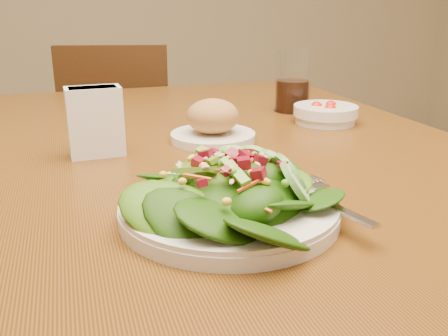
{
  "coord_description": "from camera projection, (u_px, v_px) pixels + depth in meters",
  "views": [
    {
      "loc": [
        -0.26,
        -0.78,
        1.0
      ],
      "look_at": [
        -0.09,
        -0.24,
        0.81
      ],
      "focal_mm": 40.0,
      "sensor_mm": 36.0,
      "label": 1
    }
  ],
  "objects": [
    {
      "name": "drinking_glass",
      "position": [
        293.0,
        85.0,
        1.15
      ],
      "size": [
        0.08,
        0.08,
        0.14
      ],
      "color": "silver",
      "rests_on": "dining_table"
    },
    {
      "name": "tomato_bowl",
      "position": [
        325.0,
        114.0,
        1.05
      ],
      "size": [
        0.13,
        0.13,
        0.04
      ],
      "color": "silver",
      "rests_on": "dining_table"
    },
    {
      "name": "dining_table",
      "position": [
        230.0,
        205.0,
        0.89
      ],
      "size": [
        0.9,
        1.4,
        0.75
      ],
      "color": "brown",
      "rests_on": "ground_plane"
    },
    {
      "name": "salad_plate",
      "position": [
        237.0,
        195.0,
        0.59
      ],
      "size": [
        0.27,
        0.26,
        0.08
      ],
      "rotation": [
        0.0,
        0.0,
        0.34
      ],
      "color": "silver",
      "rests_on": "dining_table"
    },
    {
      "name": "napkin_holder",
      "position": [
        95.0,
        120.0,
        0.82
      ],
      "size": [
        0.09,
        0.05,
        0.11
      ],
      "rotation": [
        0.0,
        0.0,
        0.04
      ],
      "color": "white",
      "rests_on": "dining_table"
    },
    {
      "name": "chair_far",
      "position": [
        122.0,
        151.0,
        1.89
      ],
      "size": [
        0.48,
        0.48,
        0.85
      ],
      "rotation": [
        0.0,
        0.0,
        2.89
      ],
      "color": "#321F0C",
      "rests_on": "ground_plane"
    },
    {
      "name": "bread_plate",
      "position": [
        213.0,
        124.0,
        0.91
      ],
      "size": [
        0.16,
        0.16,
        0.08
      ],
      "color": "silver",
      "rests_on": "dining_table"
    }
  ]
}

